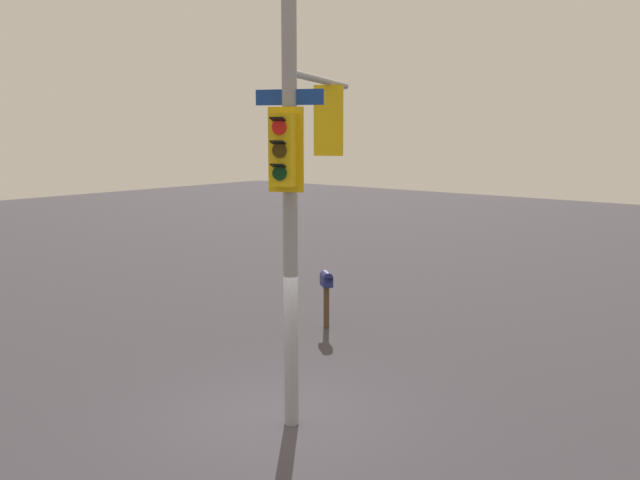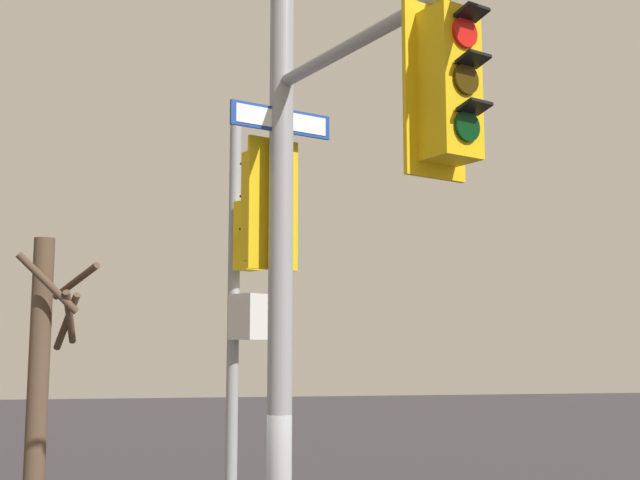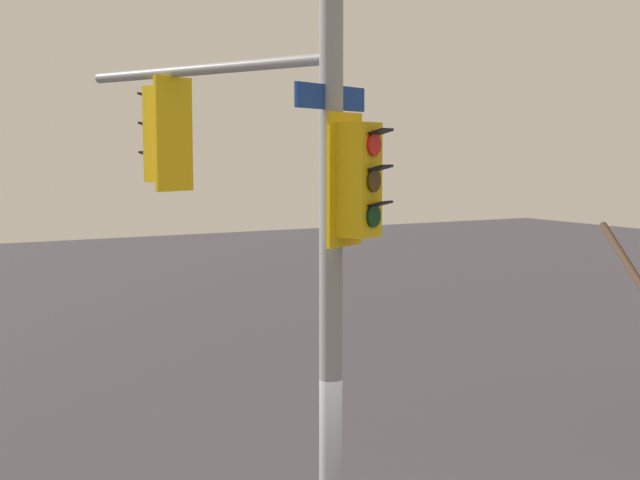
% 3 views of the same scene
% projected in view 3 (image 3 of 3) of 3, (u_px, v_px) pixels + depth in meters
% --- Properties ---
extents(main_signal_pole_assembly, '(3.55, 4.74, 8.59)m').
position_uv_depth(main_signal_pole_assembly, '(284.00, 145.00, 8.33)').
color(main_signal_pole_assembly, gray).
rests_on(main_signal_pole_assembly, ground).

